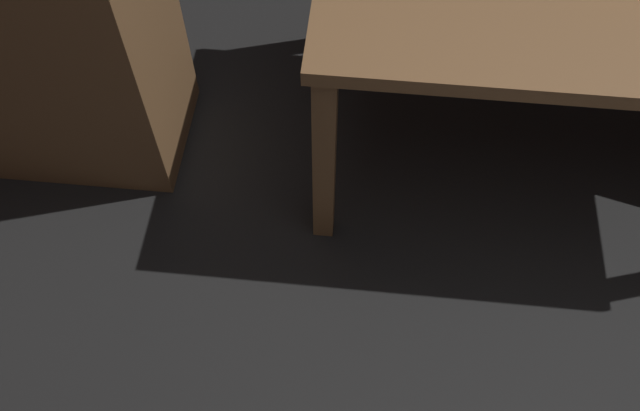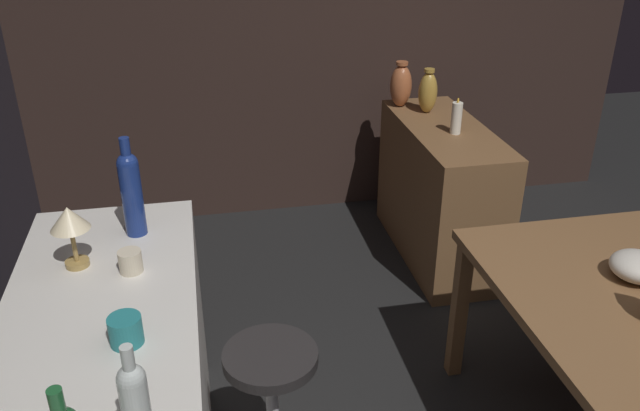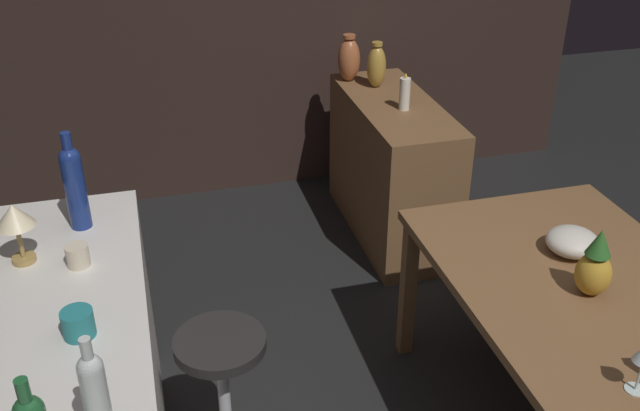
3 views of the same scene
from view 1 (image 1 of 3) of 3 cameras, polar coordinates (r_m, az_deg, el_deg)
ground_plane at (r=2.16m, az=18.11°, el=-5.03°), size 9.00×9.00×0.00m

